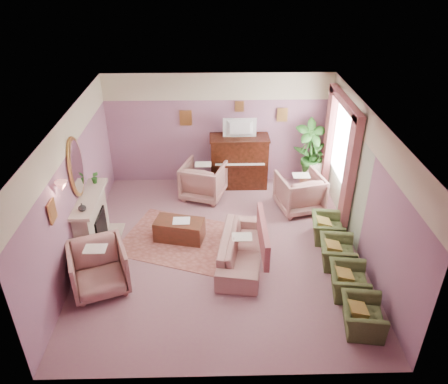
{
  "coord_description": "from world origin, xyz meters",
  "views": [
    {
      "loc": [
        -0.11,
        -7.12,
        5.47
      ],
      "look_at": [
        0.07,
        0.4,
        1.11
      ],
      "focal_mm": 35.0,
      "sensor_mm": 36.0,
      "label": 1
    }
  ],
  "objects_px": {
    "floral_armchair_left": "(204,179)",
    "floral_armchair_right": "(300,190)",
    "piano": "(239,162)",
    "olive_chair_c": "(337,249)",
    "olive_chair_d": "(327,225)",
    "side_table": "(312,173)",
    "television": "(240,127)",
    "olive_chair_a": "(363,312)",
    "floral_armchair_front": "(98,266)",
    "coffee_table": "(180,230)",
    "sofa": "(242,244)",
    "olive_chair_b": "(349,278)"
  },
  "relations": [
    {
      "from": "olive_chair_c",
      "to": "olive_chair_d",
      "type": "distance_m",
      "value": 0.82
    },
    {
      "from": "television",
      "to": "olive_chair_b",
      "type": "bearing_deg",
      "value": -66.38
    },
    {
      "from": "coffee_table",
      "to": "olive_chair_d",
      "type": "bearing_deg",
      "value": -0.79
    },
    {
      "from": "piano",
      "to": "television",
      "type": "relative_size",
      "value": 1.75
    },
    {
      "from": "side_table",
      "to": "television",
      "type": "bearing_deg",
      "value": 179.57
    },
    {
      "from": "floral_armchair_front",
      "to": "olive_chair_b",
      "type": "relative_size",
      "value": 1.3
    },
    {
      "from": "floral_armchair_left",
      "to": "side_table",
      "type": "relative_size",
      "value": 1.41
    },
    {
      "from": "olive_chair_b",
      "to": "olive_chair_d",
      "type": "xyz_separation_m",
      "value": [
        0.0,
        1.64,
        0.0
      ]
    },
    {
      "from": "floral_armchair_right",
      "to": "side_table",
      "type": "height_order",
      "value": "floral_armchair_right"
    },
    {
      "from": "sofa",
      "to": "olive_chair_d",
      "type": "relative_size",
      "value": 2.62
    },
    {
      "from": "sofa",
      "to": "olive_chair_a",
      "type": "xyz_separation_m",
      "value": [
        1.83,
        -1.75,
        -0.07
      ]
    },
    {
      "from": "television",
      "to": "coffee_table",
      "type": "relative_size",
      "value": 0.8
    },
    {
      "from": "floral_armchair_right",
      "to": "olive_chair_b",
      "type": "height_order",
      "value": "floral_armchair_right"
    },
    {
      "from": "olive_chair_b",
      "to": "floral_armchair_left",
      "type": "bearing_deg",
      "value": 127.21
    },
    {
      "from": "television",
      "to": "floral_armchair_left",
      "type": "height_order",
      "value": "television"
    },
    {
      "from": "television",
      "to": "side_table",
      "type": "distance_m",
      "value": 2.23
    },
    {
      "from": "coffee_table",
      "to": "olive_chair_c",
      "type": "relative_size",
      "value": 1.31
    },
    {
      "from": "piano",
      "to": "coffee_table",
      "type": "relative_size",
      "value": 1.4
    },
    {
      "from": "television",
      "to": "coffee_table",
      "type": "bearing_deg",
      "value": -121.07
    },
    {
      "from": "coffee_table",
      "to": "floral_armchair_front",
      "type": "distance_m",
      "value": 1.99
    },
    {
      "from": "coffee_table",
      "to": "floral_armchair_left",
      "type": "height_order",
      "value": "floral_armchair_left"
    },
    {
      "from": "floral_armchair_left",
      "to": "olive_chair_d",
      "type": "relative_size",
      "value": 1.3
    },
    {
      "from": "olive_chair_a",
      "to": "olive_chair_b",
      "type": "height_order",
      "value": "same"
    },
    {
      "from": "coffee_table",
      "to": "side_table",
      "type": "bearing_deg",
      "value": 34.94
    },
    {
      "from": "piano",
      "to": "olive_chair_a",
      "type": "height_order",
      "value": "piano"
    },
    {
      "from": "floral_armchair_left",
      "to": "floral_armchair_front",
      "type": "relative_size",
      "value": 1.0
    },
    {
      "from": "coffee_table",
      "to": "floral_armchair_front",
      "type": "relative_size",
      "value": 1.01
    },
    {
      "from": "olive_chair_c",
      "to": "television",
      "type": "bearing_deg",
      "value": 118.9
    },
    {
      "from": "olive_chair_d",
      "to": "olive_chair_b",
      "type": "bearing_deg",
      "value": -90.0
    },
    {
      "from": "floral_armchair_front",
      "to": "television",
      "type": "bearing_deg",
      "value": 54.24
    },
    {
      "from": "television",
      "to": "coffee_table",
      "type": "xyz_separation_m",
      "value": [
        -1.36,
        -2.26,
        -1.38
      ]
    },
    {
      "from": "piano",
      "to": "floral_armchair_right",
      "type": "relative_size",
      "value": 1.42
    },
    {
      "from": "sofa",
      "to": "floral_armchair_left",
      "type": "relative_size",
      "value": 2.02
    },
    {
      "from": "olive_chair_a",
      "to": "side_table",
      "type": "height_order",
      "value": "side_table"
    },
    {
      "from": "sofa",
      "to": "floral_armchair_right",
      "type": "xyz_separation_m",
      "value": [
        1.44,
        1.89,
        0.09
      ]
    },
    {
      "from": "floral_armchair_front",
      "to": "olive_chair_d",
      "type": "bearing_deg",
      "value": 17.88
    },
    {
      "from": "floral_armchair_right",
      "to": "floral_armchair_front",
      "type": "relative_size",
      "value": 1.0
    },
    {
      "from": "olive_chair_a",
      "to": "olive_chair_d",
      "type": "height_order",
      "value": "same"
    },
    {
      "from": "floral_armchair_right",
      "to": "floral_armchair_front",
      "type": "bearing_deg",
      "value": -147.1
    },
    {
      "from": "olive_chair_c",
      "to": "floral_armchair_front",
      "type": "bearing_deg",
      "value": -172.24
    },
    {
      "from": "television",
      "to": "olive_chair_c",
      "type": "relative_size",
      "value": 1.05
    },
    {
      "from": "floral_armchair_front",
      "to": "olive_chair_c",
      "type": "bearing_deg",
      "value": 7.76
    },
    {
      "from": "floral_armchair_left",
      "to": "floral_armchair_right",
      "type": "distance_m",
      "value": 2.3
    },
    {
      "from": "floral_armchair_left",
      "to": "floral_armchair_front",
      "type": "distance_m",
      "value": 3.68
    },
    {
      "from": "piano",
      "to": "olive_chair_c",
      "type": "height_order",
      "value": "piano"
    },
    {
      "from": "floral_armchair_front",
      "to": "olive_chair_a",
      "type": "relative_size",
      "value": 1.3
    },
    {
      "from": "piano",
      "to": "olive_chair_a",
      "type": "relative_size",
      "value": 1.84
    },
    {
      "from": "coffee_table",
      "to": "television",
      "type": "bearing_deg",
      "value": 58.93
    },
    {
      "from": "olive_chair_d",
      "to": "olive_chair_c",
      "type": "bearing_deg",
      "value": -90.0
    },
    {
      "from": "olive_chair_a",
      "to": "olive_chair_d",
      "type": "xyz_separation_m",
      "value": [
        0.0,
        2.46,
        0.0
      ]
    }
  ]
}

